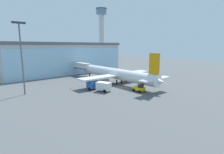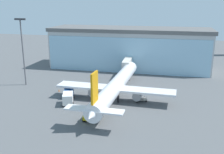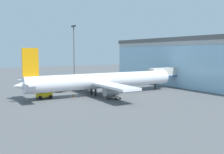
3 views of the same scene
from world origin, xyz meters
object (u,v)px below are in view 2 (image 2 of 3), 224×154
apron_light_mast (22,46)px  catering_truck (68,96)px  baggage_cart (141,99)px  safety_cone_wingtip (59,90)px  jet_bridge (128,63)px  safety_cone_nose (104,108)px  airplane (116,86)px  pushback_tug (90,115)px

apron_light_mast → catering_truck: (17.22, -9.83, -9.55)m
baggage_cart → safety_cone_wingtip: size_ratio=5.84×
apron_light_mast → safety_cone_wingtip: bearing=-14.7°
jet_bridge → baggage_cart: (7.31, -21.63, -3.72)m
apron_light_mast → baggage_cart: apron_light_mast is taller
baggage_cart → apron_light_mast: bearing=-33.0°
safety_cone_nose → apron_light_mast: bearing=156.3°
apron_light_mast → catering_truck: 22.01m
airplane → catering_truck: size_ratio=5.26×
catering_truck → jet_bridge: bearing=-38.8°
apron_light_mast → safety_cone_nose: size_ratio=33.72×
apron_light_mast → pushback_tug: 32.35m
baggage_cart → airplane: bearing=-27.8°
baggage_cart → safety_cone_nose: 9.64m
apron_light_mast → airplane: size_ratio=0.46×
jet_bridge → safety_cone_wingtip: 24.69m
safety_cone_wingtip → baggage_cart: bearing=-5.6°
pushback_tug → safety_cone_wingtip: bearing=43.8°
jet_bridge → pushback_tug: jet_bridge is taller
baggage_cart → pushback_tug: pushback_tug is taller
jet_bridge → catering_truck: bearing=157.2°
catering_truck → safety_cone_nose: catering_truck is taller
pushback_tug → baggage_cart: bearing=-32.8°
airplane → baggage_cart: bearing=-92.9°
apron_light_mast → pushback_tug: bearing=-35.2°
catering_truck → pushback_tug: 11.19m
catering_truck → safety_cone_wingtip: (-5.59, 6.79, -1.19)m
safety_cone_nose → catering_truck: bearing=169.3°
apron_light_mast → baggage_cart: size_ratio=5.78×
pushback_tug → safety_cone_nose: (1.21, 6.18, -0.70)m
catering_truck → safety_cone_nose: size_ratio=13.84×
catering_truck → pushback_tug: catering_truck is taller
pushback_tug → jet_bridge: bearing=-0.7°
jet_bridge → apron_light_mast: apron_light_mast is taller
baggage_cart → safety_cone_nose: (-7.24, -6.36, -0.23)m
safety_cone_nose → baggage_cart: bearing=41.3°
safety_cone_nose → safety_cone_wingtip: 17.00m
safety_cone_wingtip → jet_bridge: bearing=53.1°
catering_truck → baggage_cart: size_ratio=2.37×
jet_bridge → pushback_tug: bearing=174.3°
catering_truck → baggage_cart: (16.36, 4.64, -0.97)m
airplane → safety_cone_nose: (-1.15, -6.75, -3.02)m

